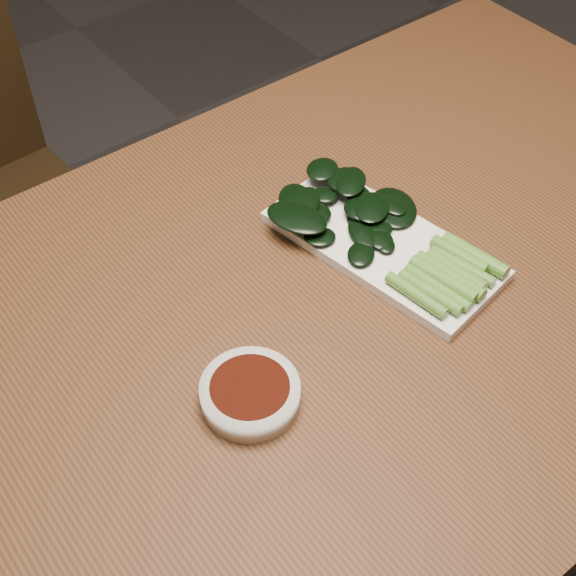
{
  "coord_description": "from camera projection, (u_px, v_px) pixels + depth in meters",
  "views": [
    {
      "loc": [
        -0.42,
        -0.48,
        1.48
      ],
      "look_at": [
        -0.02,
        0.03,
        0.76
      ],
      "focal_mm": 50.0,
      "sensor_mm": 36.0,
      "label": 1
    }
  ],
  "objects": [
    {
      "name": "sauce_bowl",
      "position": [
        250.0,
        393.0,
        0.86
      ],
      "size": [
        0.11,
        0.11,
        0.03
      ],
      "color": "white",
      "rests_on": "table"
    },
    {
      "name": "serving_plate",
      "position": [
        383.0,
        245.0,
        1.02
      ],
      "size": [
        0.18,
        0.32,
        0.01
      ],
      "rotation": [
        0.0,
        0.0,
        0.17
      ],
      "color": "white",
      "rests_on": "table"
    },
    {
      "name": "gai_lan",
      "position": [
        377.0,
        228.0,
        1.01
      ],
      "size": [
        0.21,
        0.32,
        0.02
      ],
      "color": "#568C30",
      "rests_on": "serving_plate"
    },
    {
      "name": "table",
      "position": [
        317.0,
        337.0,
        1.02
      ],
      "size": [
        1.4,
        0.8,
        0.75
      ],
      "color": "#4E2C16",
      "rests_on": "ground"
    },
    {
      "name": "ground",
      "position": [
        307.0,
        559.0,
        1.52
      ],
      "size": [
        6.0,
        6.0,
        0.0
      ],
      "primitive_type": "plane",
      "color": "#2F2D2D",
      "rests_on": "ground"
    }
  ]
}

